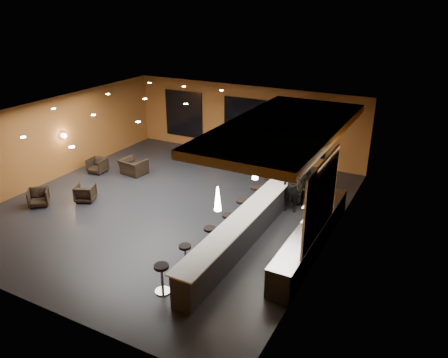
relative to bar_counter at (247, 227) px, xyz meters
The scene contains 36 objects.
floor 3.82m from the bar_counter, 164.68° to the left, with size 12.00×13.00×0.10m, color black.
ceiling 4.86m from the bar_counter, 164.68° to the left, with size 12.00×13.00×0.10m, color black.
wall_back 8.48m from the bar_counter, 115.80° to the left, with size 12.00×0.10×3.50m, color #935321.
wall_front 6.76m from the bar_counter, 123.33° to the right, with size 12.00×0.10×3.50m, color #935321.
wall_left 9.83m from the bar_counter, behind, with size 0.10×13.00×3.50m, color #935321.
wall_right 2.88m from the bar_counter, 22.62° to the left, with size 0.10×13.00×3.50m, color #935321.
wood_soffit 3.51m from the bar_counter, 80.07° to the left, with size 3.60×8.00×0.28m, color olive.
window_left 10.39m from the bar_counter, 133.86° to the left, with size 2.20×0.06×2.40m, color black.
window_center 8.37m from the bar_counter, 116.13° to the left, with size 2.20×0.06×2.40m, color black.
window_right 7.56m from the bar_counter, 94.99° to the left, with size 2.20×0.06×2.40m, color black.
tile_backsplash 2.75m from the bar_counter, ahead, with size 0.06×3.20×2.40m, color white.
bar_counter is the anchor object (origin of this frame).
bar_top 0.52m from the bar_counter, ahead, with size 0.78×8.10×0.05m, color silver.
prep_counter 2.06m from the bar_counter, 14.04° to the left, with size 0.70×6.00×0.86m, color black.
prep_top 2.10m from the bar_counter, 14.04° to the left, with size 0.72×6.00×0.03m, color silver.
wall_shelf_lower 2.44m from the bar_counter, ahead, with size 0.30×1.50×0.03m, color silver.
wall_shelf_upper 2.67m from the bar_counter, ahead, with size 0.30×1.50×0.03m, color silver.
column 4.77m from the bar_counter, 90.00° to the left, with size 0.60×0.60×3.50m, color olive.
wall_sconce 9.73m from the bar_counter, behind, with size 0.22×0.22×0.22m, color #FFE5B2.
pendant_0 2.72m from the bar_counter, 90.00° to the right, with size 0.20×0.20×0.70m, color white.
pendant_1 1.92m from the bar_counter, 90.00° to the left, with size 0.20×0.20×0.70m, color white.
pendant_2 3.52m from the bar_counter, 90.00° to the left, with size 0.20×0.20×0.70m, color white.
staff_a 2.77m from the bar_counter, 79.16° to the left, with size 0.68×0.45×1.86m, color black.
staff_b 3.26m from the bar_counter, 73.36° to the left, with size 0.78×0.61×1.61m, color black.
staff_c 3.81m from the bar_counter, 65.74° to the left, with size 0.76×0.49×1.55m, color black.
armchair_a 8.24m from the bar_counter, behind, with size 0.71×0.73×0.67m, color black.
armchair_b 6.86m from the bar_counter, behind, with size 0.70×0.72×0.66m, color black.
armchair_c 8.80m from the bar_counter, 165.24° to the left, with size 0.73×0.75×0.68m, color black.
armchair_d 7.53m from the bar_counter, 157.68° to the left, with size 1.07×0.94×0.70m, color black.
bar_stool_0 3.63m from the bar_counter, 104.11° to the right, with size 0.43×0.43×0.85m.
bar_stool_1 2.46m from the bar_counter, 112.58° to the right, with size 0.38×0.38×0.76m.
bar_stool_2 1.33m from the bar_counter, 127.14° to the right, with size 0.40×0.40×0.78m.
bar_stool_3 0.69m from the bar_counter, behind, with size 0.40×0.40×0.80m.
bar_stool_4 1.36m from the bar_counter, 123.73° to the left, with size 0.41×0.41×0.81m.
bar_stool_5 2.43m from the bar_counter, 107.48° to the left, with size 0.44×0.44×0.87m.
bar_stool_6 3.51m from the bar_counter, 101.34° to the left, with size 0.43×0.43×0.86m.
Camera 1 is at (8.77, -12.35, 7.42)m, focal length 35.00 mm.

